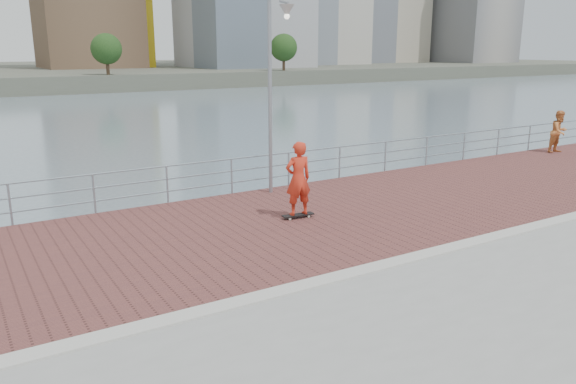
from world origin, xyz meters
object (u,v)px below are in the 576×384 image
street_lamp (277,56)px  guardrail (200,176)px  bystander (559,132)px  skateboarder (298,179)px

street_lamp → guardrail: bearing=156.4°
guardrail → bystander: bystander is taller
street_lamp → bystander: bearing=-0.2°
street_lamp → skateboarder: size_ratio=2.98×
street_lamp → bystander: 14.24m
skateboarder → bystander: (14.61, 2.26, -0.17)m
bystander → street_lamp: bearing=-178.8°
skateboarder → bystander: size_ratio=1.09×
skateboarder → guardrail: bearing=-60.9°
skateboarder → street_lamp: bearing=-101.6°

